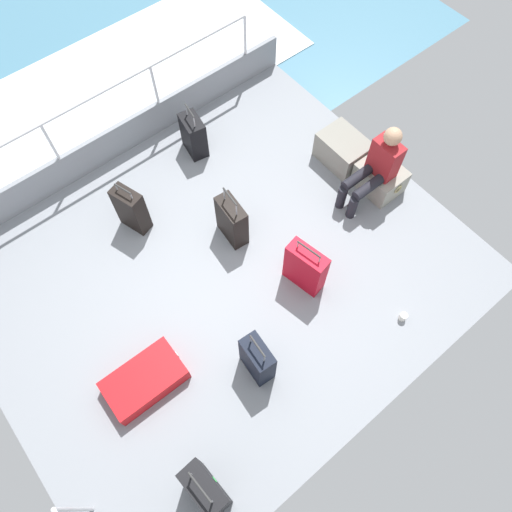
{
  "coord_description": "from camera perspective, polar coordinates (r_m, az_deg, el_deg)",
  "views": [
    {
      "loc": [
        2.07,
        -1.2,
        4.92
      ],
      "look_at": [
        0.19,
        0.33,
        0.25
      ],
      "focal_mm": 34.02,
      "sensor_mm": 36.0,
      "label": 1
    }
  ],
  "objects": [
    {
      "name": "suitcase_5",
      "position": [
        5.06,
        -12.95,
        -14.04
      ],
      "size": [
        0.47,
        0.79,
        0.21
      ],
      "color": "red",
      "rests_on": "ground_plane"
    },
    {
      "name": "suitcase_3",
      "position": [
        6.25,
        -7.34,
        13.88
      ],
      "size": [
        0.39,
        0.28,
        0.7
      ],
      "color": "black",
      "rests_on": "ground_plane"
    },
    {
      "name": "railing_port",
      "position": [
        6.04,
        -17.57,
        16.17
      ],
      "size": [
        0.04,
        4.2,
        1.02
      ],
      "color": "silver",
      "rests_on": "ground_plane"
    },
    {
      "name": "suitcase_2",
      "position": [
        4.61,
        -5.92,
        -25.64
      ],
      "size": [
        0.44,
        0.23,
        0.85
      ],
      "color": "black",
      "rests_on": "ground_plane"
    },
    {
      "name": "passenger_seated",
      "position": [
        5.72,
        13.95,
        10.18
      ],
      "size": [
        0.34,
        0.66,
        1.04
      ],
      "color": "maroon",
      "rests_on": "ground_plane"
    },
    {
      "name": "gunwale_port",
      "position": [
        6.43,
        -16.21,
        12.81
      ],
      "size": [
        0.06,
        5.2,
        0.45
      ],
      "primitive_type": "cube",
      "color": "gray",
      "rests_on": "ground_plane"
    },
    {
      "name": "cargo_crate_0",
      "position": [
        6.24,
        10.15,
        12.18
      ],
      "size": [
        0.63,
        0.45,
        0.38
      ],
      "color": "gray",
      "rests_on": "ground_plane"
    },
    {
      "name": "sea_wake",
      "position": [
        7.82,
        -20.68,
        15.96
      ],
      "size": [
        12.0,
        12.0,
        0.01
      ],
      "color": "teal",
      "rests_on": "ground_plane"
    },
    {
      "name": "suitcase_1",
      "position": [
        5.67,
        -14.46,
        5.33
      ],
      "size": [
        0.39,
        0.28,
        0.72
      ],
      "color": "black",
      "rests_on": "ground_plane"
    },
    {
      "name": "cargo_crate_1",
      "position": [
        6.1,
        14.35,
        8.89
      ],
      "size": [
        0.57,
        0.43,
        0.34
      ],
      "color": "gray",
      "rests_on": "ground_plane"
    },
    {
      "name": "suitcase_6",
      "position": [
        4.8,
        0.16,
        -12.06
      ],
      "size": [
        0.38,
        0.23,
        0.74
      ],
      "color": "black",
      "rests_on": "ground_plane"
    },
    {
      "name": "suitcase_0",
      "position": [
        5.43,
        -2.85,
        4.15
      ],
      "size": [
        0.42,
        0.23,
        0.78
      ],
      "color": "black",
      "rests_on": "ground_plane"
    },
    {
      "name": "paper_cup",
      "position": [
        5.42,
        16.9,
        -6.84
      ],
      "size": [
        0.08,
        0.08,
        0.1
      ],
      "primitive_type": "cylinder",
      "color": "white",
      "rests_on": "ground_plane"
    },
    {
      "name": "ground_plane",
      "position": [
        5.5,
        -3.96,
        -1.91
      ],
      "size": [
        4.4,
        5.2,
        0.06
      ],
      "primitive_type": "cube",
      "color": "gray"
    },
    {
      "name": "suitcase_4",
      "position": [
        5.15,
        5.82,
        -1.38
      ],
      "size": [
        0.47,
        0.27,
        0.74
      ],
      "color": "#B70C1E",
      "rests_on": "ground_plane"
    }
  ]
}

